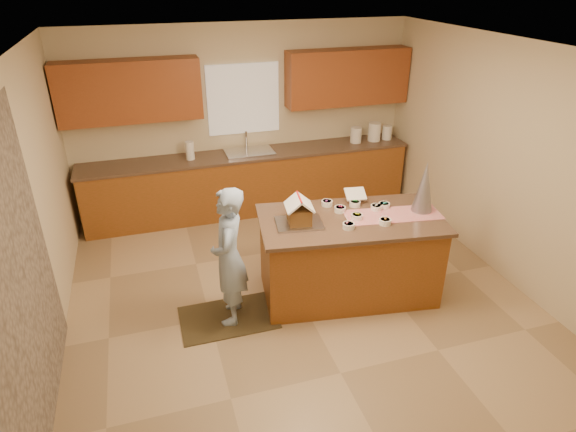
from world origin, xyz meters
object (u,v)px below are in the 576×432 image
at_px(island_base, 348,258).
at_px(boy, 229,257).
at_px(tinsel_tree, 424,187).
at_px(gingerbread_house, 299,213).

distance_m(island_base, boy, 1.38).
distance_m(island_base, tinsel_tree, 1.13).
distance_m(boy, gingerbread_house, 0.85).
bearing_deg(tinsel_tree, island_base, 175.53).
distance_m(island_base, gingerbread_house, 0.86).
xyz_separation_m(tinsel_tree, boy, (-2.16, -0.01, -0.49)).
xyz_separation_m(island_base, boy, (-1.35, -0.07, 0.30)).
relative_size(island_base, tinsel_tree, 3.27).
xyz_separation_m(boy, gingerbread_house, (0.77, 0.10, 0.34)).
height_order(island_base, boy, boy).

